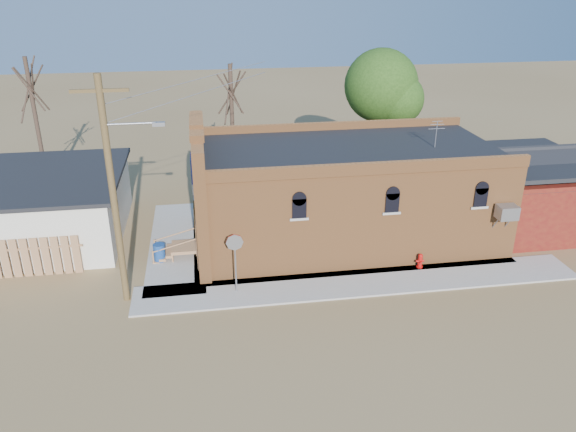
{
  "coord_description": "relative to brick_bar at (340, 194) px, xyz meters",
  "views": [
    {
      "loc": [
        -4.8,
        -19.07,
        12.13
      ],
      "look_at": [
        -1.3,
        3.08,
        2.4
      ],
      "focal_mm": 35.0,
      "sensor_mm": 36.0,
      "label": 1
    }
  ],
  "objects": [
    {
      "name": "trash_barrel",
      "position": [
        -8.67,
        -1.26,
        -1.85
      ],
      "size": [
        0.61,
        0.61,
        0.82
      ],
      "primitive_type": "cylinder",
      "rotation": [
        0.0,
        0.0,
        0.16
      ],
      "color": "navy",
      "rests_on": "sidewalk_west"
    },
    {
      "name": "wood_fence",
      "position": [
        -14.44,
        -1.69,
        -1.44
      ],
      "size": [
        5.2,
        0.1,
        1.8
      ],
      "primitive_type": null,
      "color": "#A27549",
      "rests_on": "ground"
    },
    {
      "name": "fire_hydrant",
      "position": [
        2.8,
        -3.72,
        -1.93
      ],
      "size": [
        0.38,
        0.36,
        0.67
      ],
      "rotation": [
        0.0,
        0.0,
        -0.21
      ],
      "color": "#B60D0A",
      "rests_on": "sidewalk_south"
    },
    {
      "name": "tree_leafy",
      "position": [
        4.36,
        8.01,
        3.59
      ],
      "size": [
        4.4,
        4.4,
        8.15
      ],
      "color": "#463228",
      "rests_on": "ground"
    },
    {
      "name": "sidewalk_west",
      "position": [
        -7.94,
        0.51,
        -2.3
      ],
      "size": [
        2.6,
        10.0,
        0.08
      ],
      "primitive_type": "cube",
      "color": "#9E9991",
      "rests_on": "ground"
    },
    {
      "name": "brick_bar",
      "position": [
        0.0,
        0.0,
        0.0
      ],
      "size": [
        16.4,
        7.97,
        6.3
      ],
      "color": "#A96533",
      "rests_on": "ground"
    },
    {
      "name": "sidewalk_south",
      "position": [
        -0.14,
        -4.59,
        -2.3
      ],
      "size": [
        19.0,
        2.2,
        0.08
      ],
      "primitive_type": "cube",
      "color": "#9E9991",
      "rests_on": "ground"
    },
    {
      "name": "utility_pole",
      "position": [
        -9.79,
        -4.29,
        2.43
      ],
      "size": [
        3.12,
        0.26,
        9.0
      ],
      "color": "#49361D",
      "rests_on": "ground"
    },
    {
      "name": "ground",
      "position": [
        -1.64,
        -5.49,
        -2.34
      ],
      "size": [
        120.0,
        120.0,
        0.0
      ],
      "primitive_type": "plane",
      "color": "brown",
      "rests_on": "ground"
    },
    {
      "name": "tree_bare_near",
      "position": [
        -4.64,
        7.51,
        3.62
      ],
      "size": [
        2.8,
        2.8,
        7.65
      ],
      "color": "#463228",
      "rests_on": "ground"
    },
    {
      "name": "stop_sign",
      "position": [
        -5.41,
        -4.47,
        -0.28
      ],
      "size": [
        0.7,
        0.1,
        2.58
      ],
      "rotation": [
        0.0,
        0.0,
        -0.36
      ],
      "color": "gray",
      "rests_on": "sidewalk_south"
    },
    {
      "name": "red_shed",
      "position": [
        9.86,
        0.01,
        -0.07
      ],
      "size": [
        5.4,
        6.4,
        4.3
      ],
      "color": "#5F1011",
      "rests_on": "ground"
    },
    {
      "name": "tree_bare_far",
      "position": [
        -15.64,
        8.51,
        4.02
      ],
      "size": [
        2.8,
        2.8,
        8.16
      ],
      "color": "#463228",
      "rests_on": "ground"
    }
  ]
}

